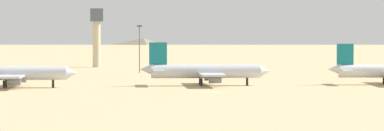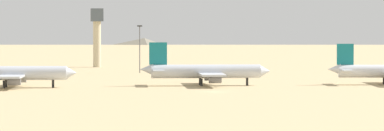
% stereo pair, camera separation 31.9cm
% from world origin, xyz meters
% --- Properties ---
extents(ground, '(4000.00, 4000.00, 0.00)m').
position_xyz_m(ground, '(0.00, 0.00, 0.00)').
color(ground, tan).
extents(ridge_center, '(402.18, 338.25, 75.49)m').
position_xyz_m(ridge_center, '(19.58, 922.28, 37.74)').
color(ridge_center, slate).
rests_on(ridge_center, ground).
extents(ridge_east, '(327.71, 217.96, 87.14)m').
position_xyz_m(ridge_east, '(303.34, 1166.79, 43.57)').
color(ridge_east, '#7F685C').
rests_on(ridge_east, ground).
extents(parked_jet_yellow_1, '(36.83, 31.02, 12.16)m').
position_xyz_m(parked_jet_yellow_1, '(-53.31, 25.48, 3.99)').
color(parked_jet_yellow_1, silver).
rests_on(parked_jet_yellow_1, ground).
extents(parked_jet_teal_2, '(37.17, 31.22, 12.28)m').
position_xyz_m(parked_jet_teal_2, '(1.22, 29.50, 4.03)').
color(parked_jet_teal_2, silver).
rests_on(parked_jet_teal_2, ground).
extents(control_tower, '(5.20, 5.20, 24.20)m').
position_xyz_m(control_tower, '(-24.52, 174.33, 14.60)').
color(control_tower, '#C6B793').
rests_on(control_tower, ground).
extents(light_pole_east, '(1.80, 0.50, 17.20)m').
position_xyz_m(light_pole_east, '(-10.94, 117.15, 9.83)').
color(light_pole_east, '#59595E').
rests_on(light_pole_east, ground).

